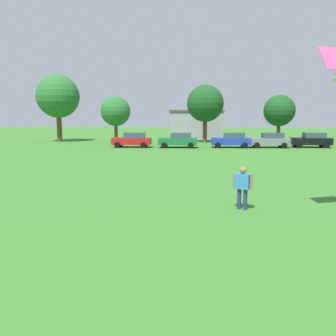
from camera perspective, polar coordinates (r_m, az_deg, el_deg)
name	(u,v)px	position (r m, az deg, el deg)	size (l,w,h in m)	color
ground_plane	(155,156)	(30.53, -2.21, 1.96)	(160.00, 160.00, 0.00)	#387528
adult_bystander	(243,184)	(13.22, 12.17, -2.62)	(0.70, 0.51, 1.62)	navy
parked_car_red_0	(133,140)	(39.48, -5.86, 4.65)	(4.30, 2.02, 1.68)	red
parked_car_green_1	(179,140)	(38.83, 1.77, 4.62)	(4.30, 2.02, 1.68)	#196B38
parked_car_blue_2	(232,140)	(39.55, 10.40, 4.56)	(4.30, 2.02, 1.68)	#1E38AD
parked_car_gray_3	(270,140)	(40.44, 16.39, 4.44)	(4.30, 2.02, 1.68)	slate
parked_car_black_4	(312,140)	(42.30, 22.53, 4.30)	(4.30, 2.02, 1.68)	black
tree_far_left	(58,97)	(50.81, -17.64, 11.12)	(5.85, 5.85, 9.12)	brown
tree_left	(116,111)	(47.13, -8.61, 9.19)	(3.92, 3.92, 6.11)	brown
tree_center	(205,104)	(47.08, 6.15, 10.47)	(4.88, 4.88, 7.61)	brown
tree_right	(279,111)	(46.95, 17.82, 8.94)	(3.97, 3.97, 6.18)	brown
house_left	(197,124)	(56.74, 4.73, 7.19)	(8.32, 8.62, 4.42)	#9999A3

